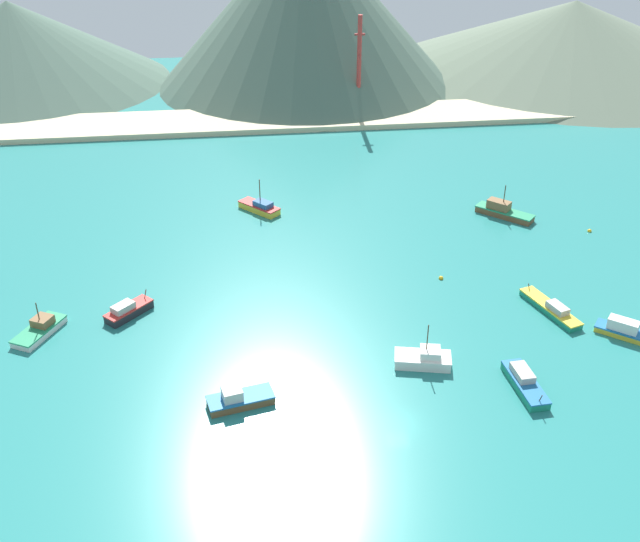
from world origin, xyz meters
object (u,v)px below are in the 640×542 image
object	(u,v)px
fishing_boat_1	(525,382)
fishing_boat_11	(260,207)
fishing_boat_0	(239,399)
fishing_boat_6	(551,308)
fishing_boat_8	(628,331)
fishing_boat_4	(128,310)
buoy_1	(441,278)
fishing_boat_10	(40,329)
buoy_0	(589,231)
fishing_boat_5	(424,359)
radio_tower	(359,67)
fishing_boat_2	(503,211)

from	to	relation	value
fishing_boat_1	fishing_boat_11	size ratio (longest dim) A/B	1.15
fishing_boat_0	fishing_boat_6	xyz separation A→B (m)	(44.12, 14.39, -0.16)
fishing_boat_6	fishing_boat_8	distance (m)	10.38
fishing_boat_0	fishing_boat_11	bearing A→B (deg)	84.47
fishing_boat_4	buoy_1	bearing A→B (deg)	5.63
fishing_boat_10	buoy_1	bearing A→B (deg)	7.47
buoy_0	fishing_boat_4	bearing A→B (deg)	-167.41
fishing_boat_11	fishing_boat_5	bearing A→B (deg)	-68.82
fishing_boat_4	fishing_boat_10	size ratio (longest dim) A/B	0.79
fishing_boat_8	radio_tower	world-z (taller)	radio_tower
fishing_boat_1	buoy_1	world-z (taller)	fishing_boat_1
buoy_0	fishing_boat_5	bearing A→B (deg)	-138.54
fishing_boat_4	fishing_boat_8	xyz separation A→B (m)	(66.82, -13.16, 0.01)
fishing_boat_0	fishing_boat_6	world-z (taller)	fishing_boat_0
buoy_0	radio_tower	distance (m)	71.19
fishing_boat_0	fishing_boat_5	bearing A→B (deg)	11.71
fishing_boat_1	fishing_boat_11	world-z (taller)	fishing_boat_11
fishing_boat_4	buoy_0	bearing A→B (deg)	12.59
fishing_boat_1	fishing_boat_6	distance (m)	18.26
fishing_boat_0	fishing_boat_4	bearing A→B (deg)	125.76
fishing_boat_1	fishing_boat_6	xyz separation A→B (m)	(9.69, 15.48, -0.13)
fishing_boat_2	buoy_1	world-z (taller)	fishing_boat_2
fishing_boat_5	buoy_0	bearing A→B (deg)	41.46
fishing_boat_0	fishing_boat_2	bearing A→B (deg)	43.44
fishing_boat_11	buoy_0	size ratio (longest dim) A/B	11.49
fishing_boat_1	fishing_boat_8	bearing A→B (deg)	26.25
fishing_boat_2	radio_tower	size ratio (longest dim) A/B	0.39
fishing_boat_10	fishing_boat_11	world-z (taller)	fishing_boat_11
fishing_boat_5	fishing_boat_4	bearing A→B (deg)	157.54
fishing_boat_2	buoy_0	distance (m)	14.85
fishing_boat_5	buoy_1	xyz separation A→B (m)	(7.74, 20.38, -0.80)
fishing_boat_11	buoy_1	size ratio (longest dim) A/B	11.16
fishing_boat_4	fishing_boat_8	distance (m)	68.10
fishing_boat_2	fishing_boat_1	bearing A→B (deg)	-105.97
fishing_boat_1	fishing_boat_5	world-z (taller)	fishing_boat_5
fishing_boat_8	fishing_boat_10	bearing A→B (deg)	172.58
fishing_boat_4	fishing_boat_11	bearing A→B (deg)	57.66
fishing_boat_4	buoy_0	size ratio (longest dim) A/B	10.01
fishing_boat_4	fishing_boat_6	distance (m)	59.36
fishing_boat_10	fishing_boat_8	bearing A→B (deg)	-7.42
fishing_boat_4	buoy_1	size ratio (longest dim) A/B	9.72
fishing_boat_1	buoy_0	world-z (taller)	fishing_boat_1
fishing_boat_1	buoy_0	xyz separation A→B (m)	(25.94, 38.59, -0.67)
fishing_boat_6	buoy_0	bearing A→B (deg)	54.89
fishing_boat_2	radio_tower	distance (m)	59.56
fishing_boat_0	fishing_boat_1	bearing A→B (deg)	-1.81
fishing_boat_8	radio_tower	xyz separation A→B (m)	(-20.98, 93.65, 11.31)
buoy_1	radio_tower	world-z (taller)	radio_tower
fishing_boat_10	fishing_boat_4	bearing A→B (deg)	14.76
fishing_boat_4	buoy_1	distance (m)	46.29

